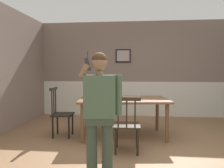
{
  "coord_description": "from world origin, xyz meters",
  "views": [
    {
      "loc": [
        -0.1,
        -3.62,
        1.36
      ],
      "look_at": [
        -0.45,
        -0.29,
        1.15
      ],
      "focal_mm": 36.03,
      "sensor_mm": 36.0,
      "label": 1
    }
  ],
  "objects_px": {
    "dining_table": "(123,103)",
    "chair_near_window": "(127,125)",
    "person_figure": "(100,107)",
    "chair_by_doorway": "(61,113)"
  },
  "relations": [
    {
      "from": "dining_table",
      "to": "chair_by_doorway",
      "type": "distance_m",
      "value": 1.29
    },
    {
      "from": "dining_table",
      "to": "person_figure",
      "type": "distance_m",
      "value": 1.77
    },
    {
      "from": "person_figure",
      "to": "chair_by_doorway",
      "type": "bearing_deg",
      "value": -65.2
    },
    {
      "from": "dining_table",
      "to": "person_figure",
      "type": "xyz_separation_m",
      "value": [
        -0.21,
        -1.75,
        0.2
      ]
    },
    {
      "from": "dining_table",
      "to": "chair_by_doorway",
      "type": "xyz_separation_m",
      "value": [
        -1.27,
        -0.15,
        -0.21
      ]
    },
    {
      "from": "dining_table",
      "to": "chair_near_window",
      "type": "relative_size",
      "value": 2.01
    },
    {
      "from": "chair_near_window",
      "to": "chair_by_doorway",
      "type": "relative_size",
      "value": 0.93
    },
    {
      "from": "chair_by_doorway",
      "to": "chair_near_window",
      "type": "bearing_deg",
      "value": 57.91
    },
    {
      "from": "chair_by_doorway",
      "to": "person_figure",
      "type": "height_order",
      "value": "person_figure"
    },
    {
      "from": "chair_by_doorway",
      "to": "dining_table",
      "type": "bearing_deg",
      "value": 93.54
    }
  ]
}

